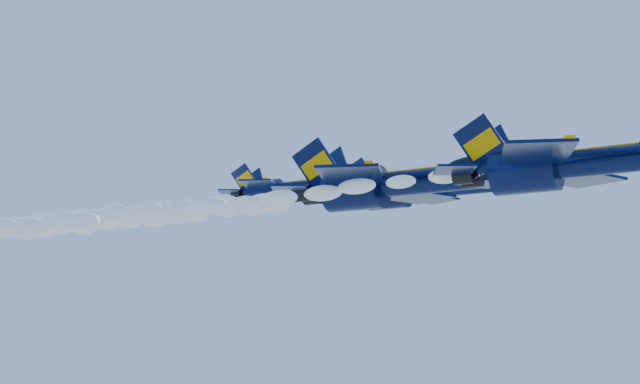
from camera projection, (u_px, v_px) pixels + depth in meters
The scene contains 8 objects.
jet_lead at pixel (587, 162), 49.35m from camera, with size 17.52×14.38×6.51m.
smoke_trail_jet_lead at pixel (185, 208), 63.13m from camera, with size 41.41×1.81×1.63m, color white.
jet_second at pixel (406, 182), 61.50m from camera, with size 19.78×16.22×7.35m.
smoke_trail_jet_second at pixel (93, 219), 75.75m from camera, with size 41.41×2.05×1.84m, color white.
jet_third at pixel (424, 189), 72.62m from camera, with size 16.38×13.44×6.09m.
smoke_trail_jet_third at pixel (160, 219), 86.17m from camera, with size 41.41×1.69×1.52m, color white.
jet_fourth at pixel (292, 188), 84.96m from camera, with size 14.94×12.26×5.55m.
smoke_trail_jet_fourth at pixel (83, 213), 98.20m from camera, with size 41.41×1.55×1.39m, color white.
Camera 1 is at (30.67, -61.81, 141.49)m, focal length 50.00 mm.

